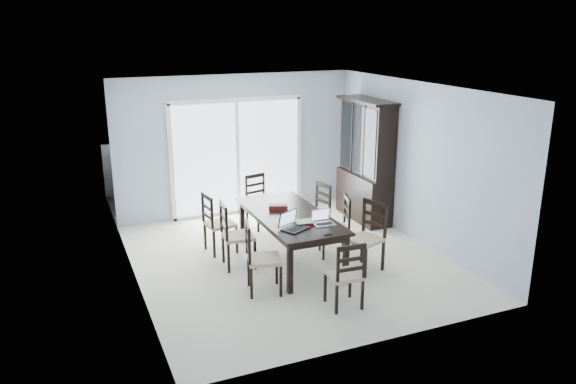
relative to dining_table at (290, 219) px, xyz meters
name	(u,v)px	position (x,y,z in m)	size (l,w,h in m)	color
floor	(290,260)	(0.00, 0.00, -0.67)	(5.00, 5.00, 0.00)	silver
ceiling	(290,88)	(0.00, 0.00, 1.93)	(5.00, 5.00, 0.00)	white
back_wall	(237,145)	(0.00, 2.50, 0.63)	(4.50, 0.02, 2.60)	#A1B0C1
wall_left	(132,196)	(-2.25, 0.00, 0.63)	(0.02, 5.00, 2.60)	#A1B0C1
wall_right	(418,164)	(2.25, 0.00, 0.63)	(0.02, 5.00, 2.60)	#A1B0C1
balcony	(224,200)	(0.00, 3.50, -0.72)	(4.50, 2.00, 0.10)	gray
railing	(210,161)	(0.00, 4.50, -0.12)	(4.50, 0.06, 1.10)	#99999E
dining_table	(290,219)	(0.00, 0.00, 0.00)	(1.00, 2.20, 0.75)	black
china_hutch	(366,162)	(2.02, 1.25, 0.40)	(0.50, 1.38, 2.20)	black
sliding_door	(237,157)	(0.00, 2.48, 0.41)	(2.52, 0.05, 2.18)	silver
chair_left_near	(257,250)	(-0.81, -0.79, -0.07)	(0.53, 0.52, 1.14)	black
chair_left_mid	(232,228)	(-0.87, 0.12, -0.06)	(0.48, 0.47, 1.15)	black
chair_left_far	(214,217)	(-0.95, 0.75, -0.08)	(0.47, 0.46, 1.12)	black
chair_right_near	(369,229)	(0.95, -0.71, -0.05)	(0.57, 0.57, 1.17)	black
chair_right_mid	(340,219)	(0.80, -0.09, -0.10)	(0.52, 0.52, 1.09)	black
chair_right_far	(318,204)	(0.86, 0.78, -0.12)	(0.48, 0.47, 1.04)	black
chair_end_near	(347,269)	(0.07, -1.67, -0.12)	(0.41, 0.42, 1.04)	black
chair_end_far	(258,195)	(0.09, 1.63, -0.11)	(0.48, 0.49, 1.07)	black
laptop_dark	(296,225)	(-0.18, -0.64, 0.14)	(0.43, 0.38, 0.25)	black
laptop_silver	(324,221)	(0.26, -0.62, 0.13)	(0.30, 0.22, 0.20)	silver
book_stack	(304,223)	(0.01, -0.49, 0.10)	(0.27, 0.22, 0.04)	maroon
cell_phone	(328,234)	(0.13, -1.00, 0.08)	(0.11, 0.05, 0.01)	black
game_box	(278,207)	(-0.08, 0.26, 0.11)	(0.29, 0.14, 0.07)	#531015
hot_tub	(179,177)	(-0.89, 3.55, -0.16)	(2.20, 2.02, 1.03)	brown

